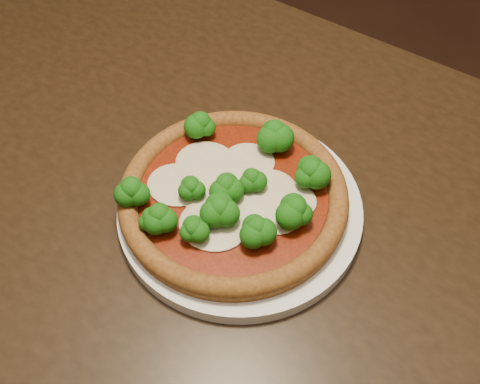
% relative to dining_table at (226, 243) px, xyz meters
% --- Properties ---
extents(dining_table, '(1.32, 1.06, 0.75)m').
position_rel_dining_table_xyz_m(dining_table, '(0.00, 0.00, 0.00)').
color(dining_table, black).
rests_on(dining_table, floor).
extents(plate, '(0.29, 0.29, 0.02)m').
position_rel_dining_table_xyz_m(plate, '(0.03, -0.01, 0.11)').
color(plate, silver).
rests_on(plate, dining_table).
extents(pizza, '(0.27, 0.27, 0.06)m').
position_rel_dining_table_xyz_m(pizza, '(0.02, -0.01, 0.14)').
color(pizza, brown).
rests_on(pizza, plate).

